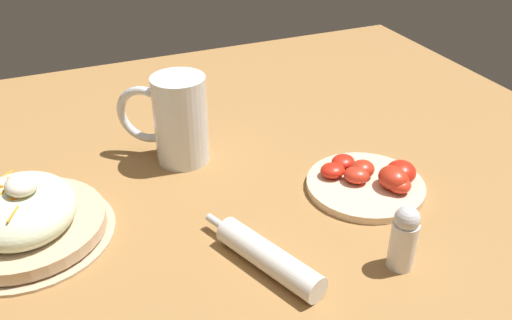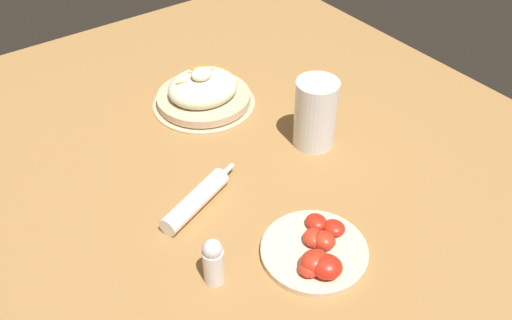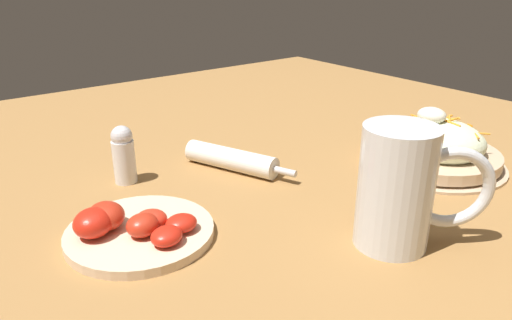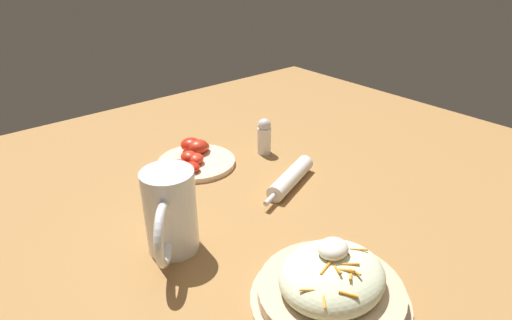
{
  "view_description": "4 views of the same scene",
  "coord_description": "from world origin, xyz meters",
  "px_view_note": "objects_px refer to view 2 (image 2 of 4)",
  "views": [
    {
      "loc": [
        0.5,
        -0.17,
        0.47
      ],
      "look_at": [
        -0.07,
        0.07,
        0.09
      ],
      "focal_mm": 38.61,
      "sensor_mm": 36.0,
      "label": 1
    },
    {
      "loc": [
        0.35,
        0.66,
        0.69
      ],
      "look_at": [
        -0.07,
        0.07,
        0.08
      ],
      "focal_mm": 38.13,
      "sensor_mm": 36.0,
      "label": 2
    },
    {
      "loc": [
        -0.54,
        0.44,
        0.3
      ],
      "look_at": [
        -0.06,
        0.07,
        0.05
      ],
      "focal_mm": 33.91,
      "sensor_mm": 36.0,
      "label": 3
    },
    {
      "loc": [
        -0.52,
        -0.51,
        0.46
      ],
      "look_at": [
        -0.03,
        0.07,
        0.07
      ],
      "focal_mm": 30.18,
      "sensor_mm": 36.0,
      "label": 4
    }
  ],
  "objects_px": {
    "napkin_roll": "(196,200)",
    "tomato_plate": "(317,251)",
    "salt_shaker": "(213,261)",
    "beer_mug": "(315,114)",
    "salad_plate": "(203,93)"
  },
  "relations": [
    {
      "from": "napkin_roll",
      "to": "salt_shaker",
      "type": "xyz_separation_m",
      "value": [
        0.06,
        0.15,
        0.03
      ]
    },
    {
      "from": "salad_plate",
      "to": "salt_shaker",
      "type": "distance_m",
      "value": 0.48
    },
    {
      "from": "salad_plate",
      "to": "napkin_roll",
      "type": "xyz_separation_m",
      "value": [
        0.18,
        0.27,
        -0.01
      ]
    },
    {
      "from": "salad_plate",
      "to": "napkin_roll",
      "type": "bearing_deg",
      "value": 55.83
    },
    {
      "from": "napkin_roll",
      "to": "tomato_plate",
      "type": "distance_m",
      "value": 0.23
    },
    {
      "from": "tomato_plate",
      "to": "salt_shaker",
      "type": "height_order",
      "value": "salt_shaker"
    },
    {
      "from": "salad_plate",
      "to": "napkin_roll",
      "type": "height_order",
      "value": "salad_plate"
    },
    {
      "from": "salad_plate",
      "to": "napkin_roll",
      "type": "relative_size",
      "value": 1.21
    },
    {
      "from": "beer_mug",
      "to": "salt_shaker",
      "type": "bearing_deg",
      "value": 26.55
    },
    {
      "from": "salad_plate",
      "to": "beer_mug",
      "type": "bearing_deg",
      "value": 114.55
    },
    {
      "from": "salad_plate",
      "to": "salt_shaker",
      "type": "height_order",
      "value": "salad_plate"
    },
    {
      "from": "salad_plate",
      "to": "salt_shaker",
      "type": "relative_size",
      "value": 2.6
    },
    {
      "from": "salad_plate",
      "to": "beer_mug",
      "type": "distance_m",
      "value": 0.27
    },
    {
      "from": "napkin_roll",
      "to": "salt_shaker",
      "type": "height_order",
      "value": "salt_shaker"
    },
    {
      "from": "beer_mug",
      "to": "salt_shaker",
      "type": "distance_m",
      "value": 0.39
    }
  ]
}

